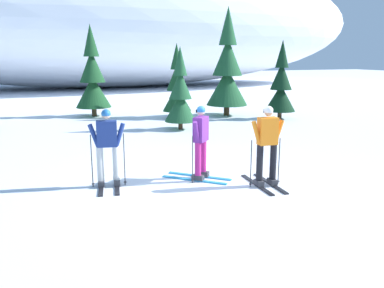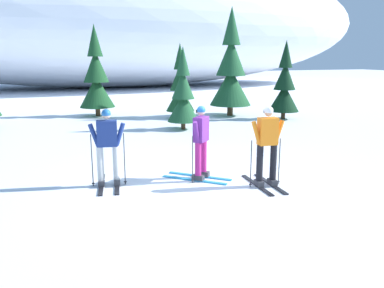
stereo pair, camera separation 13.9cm
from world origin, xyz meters
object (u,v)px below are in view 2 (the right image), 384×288
(skier_orange_jacket, at_px, (267,144))
(pine_tree_center_right, at_px, (180,87))
(pine_tree_center_left, at_px, (183,95))
(pine_tree_far_right, at_px, (285,86))
(pine_tree_right, at_px, (231,71))
(skier_purple_jacket, at_px, (201,141))
(pine_tree_left, at_px, (96,78))
(skier_navy_jacket, at_px, (108,146))

(skier_orange_jacket, relative_size, pine_tree_center_right, 0.53)
(pine_tree_center_left, height_order, pine_tree_far_right, pine_tree_far_right)
(pine_tree_right, bearing_deg, pine_tree_center_right, 179.64)
(skier_purple_jacket, bearing_deg, pine_tree_left, 94.88)
(skier_orange_jacket, distance_m, pine_tree_right, 11.12)
(skier_orange_jacket, bearing_deg, pine_tree_right, 68.76)
(pine_tree_left, distance_m, pine_tree_center_right, 4.17)
(pine_tree_center_left, relative_size, pine_tree_center_right, 0.94)
(pine_tree_left, bearing_deg, skier_orange_jacket, -80.07)
(pine_tree_left, height_order, pine_tree_right, pine_tree_right)
(skier_navy_jacket, height_order, pine_tree_right, pine_tree_right)
(pine_tree_right, height_order, pine_tree_far_right, pine_tree_right)
(skier_navy_jacket, relative_size, pine_tree_center_right, 0.51)
(skier_orange_jacket, xyz_separation_m, skier_navy_jacket, (-3.35, 1.26, -0.04))
(pine_tree_far_right, bearing_deg, pine_tree_right, 135.45)
(pine_tree_right, bearing_deg, skier_orange_jacket, -111.24)
(skier_navy_jacket, xyz_separation_m, pine_tree_right, (7.36, 9.05, 1.23))
(skier_orange_jacket, xyz_separation_m, pine_tree_center_left, (0.58, 7.50, 0.39))
(pine_tree_center_left, relative_size, pine_tree_right, 0.63)
(skier_purple_jacket, relative_size, pine_tree_right, 0.34)
(skier_navy_jacket, xyz_separation_m, pine_tree_far_right, (9.24, 7.20, 0.57))
(pine_tree_center_left, xyz_separation_m, pine_tree_far_right, (5.30, 0.96, 0.14))
(pine_tree_center_left, bearing_deg, skier_navy_jacket, -122.26)
(skier_purple_jacket, distance_m, pine_tree_far_right, 10.29)
(skier_navy_jacket, distance_m, pine_tree_right, 11.73)
(pine_tree_left, bearing_deg, skier_navy_jacket, -96.03)
(skier_purple_jacket, xyz_separation_m, pine_tree_center_right, (2.61, 9.31, 0.52))
(skier_purple_jacket, xyz_separation_m, pine_tree_far_right, (7.08, 7.44, 0.57))
(skier_navy_jacket, relative_size, pine_tree_far_right, 0.49)
(pine_tree_right, distance_m, pine_tree_far_right, 2.72)
(pine_tree_left, distance_m, pine_tree_center_left, 5.66)
(skier_orange_jacket, bearing_deg, pine_tree_center_left, 85.55)
(skier_navy_jacket, height_order, pine_tree_left, pine_tree_left)
(skier_purple_jacket, distance_m, pine_tree_left, 11.48)
(skier_purple_jacket, bearing_deg, pine_tree_center_left, 74.60)
(pine_tree_center_left, distance_m, pine_tree_center_right, 2.94)
(skier_orange_jacket, relative_size, pine_tree_left, 0.42)
(pine_tree_center_left, relative_size, pine_tree_far_right, 0.91)
(skier_orange_jacket, distance_m, pine_tree_center_left, 7.53)
(pine_tree_left, height_order, pine_tree_center_right, pine_tree_left)
(pine_tree_center_left, xyz_separation_m, pine_tree_right, (3.42, 2.81, 0.80))
(skier_purple_jacket, xyz_separation_m, pine_tree_right, (5.21, 9.29, 1.23))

